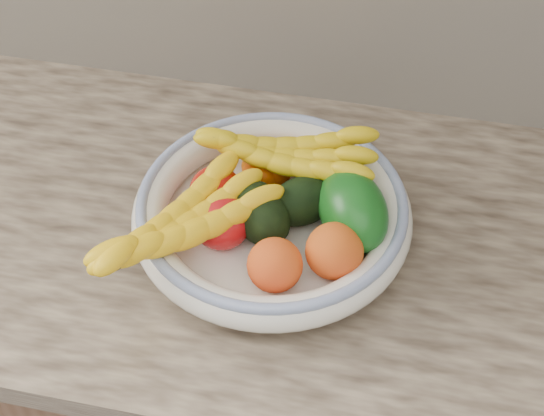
{
  "coord_description": "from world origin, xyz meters",
  "views": [
    {
      "loc": [
        0.16,
        0.9,
        1.8
      ],
      "look_at": [
        0.0,
        1.66,
        0.96
      ],
      "focal_mm": 55.0,
      "sensor_mm": 36.0,
      "label": 1
    }
  ],
  "objects_px": {
    "green_mango": "(353,210)",
    "banana_bunch_front": "(182,228)",
    "fruit_bowl": "(272,214)",
    "banana_bunch_back": "(285,158)"
  },
  "relations": [
    {
      "from": "fruit_bowl",
      "to": "banana_bunch_front",
      "type": "bearing_deg",
      "value": -142.38
    },
    {
      "from": "green_mango",
      "to": "banana_bunch_front",
      "type": "bearing_deg",
      "value": 172.46
    },
    {
      "from": "banana_bunch_back",
      "to": "banana_bunch_front",
      "type": "xyz_separation_m",
      "value": [
        -0.11,
        -0.15,
        -0.01
      ]
    },
    {
      "from": "green_mango",
      "to": "banana_bunch_front",
      "type": "xyz_separation_m",
      "value": [
        -0.21,
        -0.08,
        0.01
      ]
    },
    {
      "from": "green_mango",
      "to": "banana_bunch_back",
      "type": "xyz_separation_m",
      "value": [
        -0.11,
        0.07,
        0.01
      ]
    },
    {
      "from": "fruit_bowl",
      "to": "banana_bunch_back",
      "type": "relative_size",
      "value": 1.43
    },
    {
      "from": "green_mango",
      "to": "fruit_bowl",
      "type": "bearing_deg",
      "value": 153.16
    },
    {
      "from": "green_mango",
      "to": "banana_bunch_back",
      "type": "relative_size",
      "value": 0.5
    },
    {
      "from": "green_mango",
      "to": "banana_bunch_front",
      "type": "height_order",
      "value": "green_mango"
    },
    {
      "from": "banana_bunch_front",
      "to": "fruit_bowl",
      "type": "bearing_deg",
      "value": -17.61
    }
  ]
}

